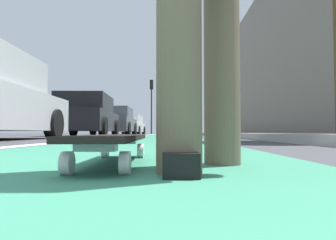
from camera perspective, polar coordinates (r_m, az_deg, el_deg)
ground_plane at (r=10.34m, az=-0.98°, el=-3.04°), size 80.00×80.00×0.00m
bike_lane_paint at (r=24.34m, az=0.08°, el=-2.64°), size 56.00×1.83×0.00m
lane_stripe_white at (r=20.38m, az=-3.07°, el=-2.69°), size 52.00×0.16×0.01m
sidewalk_curb at (r=18.57m, az=10.02°, el=-2.53°), size 52.00×3.20×0.11m
building_facade at (r=23.42m, az=15.14°, el=7.78°), size 40.00×1.20×8.42m
skateboard at (r=1.22m, az=-10.19°, el=-3.79°), size 0.85×0.22×0.11m
parked_car_mid at (r=11.58m, az=-14.97°, el=0.64°), size 4.42×2.07×1.48m
parked_car_far at (r=17.08m, az=-9.84°, el=-0.29°), size 4.18×2.02×1.50m
parked_car_end at (r=23.96m, az=-7.02°, el=-0.96°), size 4.30×2.06×1.47m
traffic_light at (r=26.11m, az=-3.10°, el=4.34°), size 0.33×0.28×4.61m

